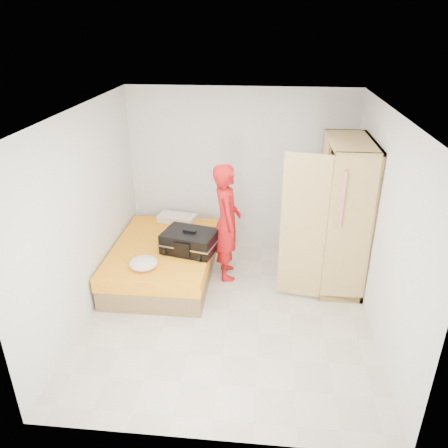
# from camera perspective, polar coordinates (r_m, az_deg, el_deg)

# --- Properties ---
(room) EXTENTS (4.00, 4.02, 2.60)m
(room) POSITION_cam_1_polar(r_m,az_deg,el_deg) (5.26, 0.75, 0.40)
(room) COLOR beige
(room) RESTS_ON ground
(bed) EXTENTS (1.42, 2.02, 0.50)m
(bed) POSITION_cam_1_polar(r_m,az_deg,el_deg) (6.58, -7.88, -4.69)
(bed) COLOR olive
(bed) RESTS_ON ground
(wardrobe) EXTENTS (1.16, 1.20, 2.10)m
(wardrobe) POSITION_cam_1_polar(r_m,az_deg,el_deg) (6.24, 14.84, 0.63)
(wardrobe) COLOR tan
(wardrobe) RESTS_ON ground
(person) EXTENTS (0.54, 0.70, 1.74)m
(person) POSITION_cam_1_polar(r_m,az_deg,el_deg) (6.25, 0.34, 0.23)
(person) COLOR red
(person) RESTS_ON ground
(suitcase) EXTENTS (0.85, 0.70, 0.32)m
(suitcase) POSITION_cam_1_polar(r_m,az_deg,el_deg) (6.22, -4.50, -2.28)
(suitcase) COLOR black
(suitcase) RESTS_ON bed
(round_cushion) EXTENTS (0.37, 0.37, 0.14)m
(round_cushion) POSITION_cam_1_polar(r_m,az_deg,el_deg) (5.91, -10.48, -5.05)
(round_cushion) COLOR white
(round_cushion) RESTS_ON bed
(pillow) EXTENTS (0.65, 0.41, 0.11)m
(pillow) POSITION_cam_1_polar(r_m,az_deg,el_deg) (7.17, -6.15, 0.76)
(pillow) COLOR white
(pillow) RESTS_ON bed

